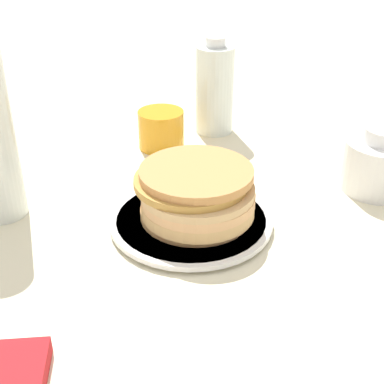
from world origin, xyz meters
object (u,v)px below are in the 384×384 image
Objects in this scene: plate at (192,221)px; pancake_stack at (196,195)px; cream_jug at (380,163)px; juice_glass at (161,129)px; water_bottle_near at (215,89)px.

pancake_stack reaches higher than plate.
cream_jug reaches higher than plate.
juice_glass is 0.14m from water_bottle_near.
pancake_stack is 0.31m from cream_jug.
plate is 0.04m from pancake_stack.
plate is 2.77× the size of juice_glass.
plate is 0.32m from cream_jug.
cream_jug is at bearing 100.99° from plate.
juice_glass is 0.39m from cream_jug.
cream_jug is (-0.06, 0.31, 0.04)m from plate.
water_bottle_near is at bearing 118.28° from juice_glass.
plate is at bearing 2.97° from juice_glass.
pancake_stack is 0.92× the size of water_bottle_near.
plate is 0.27m from juice_glass.
cream_jug is at bearing 101.64° from pancake_stack.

